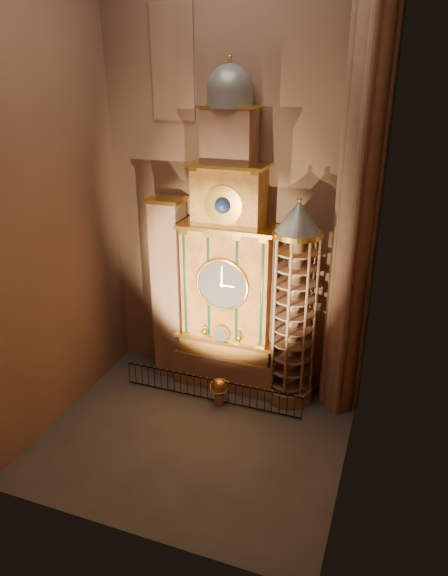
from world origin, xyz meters
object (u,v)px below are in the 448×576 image
at_px(stair_turret, 293,308).
at_px(iron_railing, 211,390).
at_px(portrait_tower, 170,290).
at_px(celestial_globe, 219,389).
at_px(astronomical_clock, 229,271).

height_order(stair_turret, iron_railing, stair_turret).
distance_m(portrait_tower, celestial_globe, 5.98).
bearing_deg(portrait_tower, celestial_globe, -29.80).
height_order(portrait_tower, stair_turret, stair_turret).
distance_m(portrait_tower, iron_railing, 5.82).
xyz_separation_m(portrait_tower, stair_turret, (6.90, -0.28, 0.12)).
height_order(astronomical_clock, celestial_globe, astronomical_clock).
relative_size(stair_turret, iron_railing, 1.11).
distance_m(stair_turret, iron_railing, 6.17).
bearing_deg(astronomical_clock, celestial_globe, -83.66).
xyz_separation_m(astronomical_clock, celestial_globe, (0.23, -2.06, -5.80)).
distance_m(celestial_globe, iron_railing, 0.52).
height_order(portrait_tower, celestial_globe, portrait_tower).
bearing_deg(celestial_globe, stair_turret, 28.80).
bearing_deg(iron_railing, celestial_globe, -4.87).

